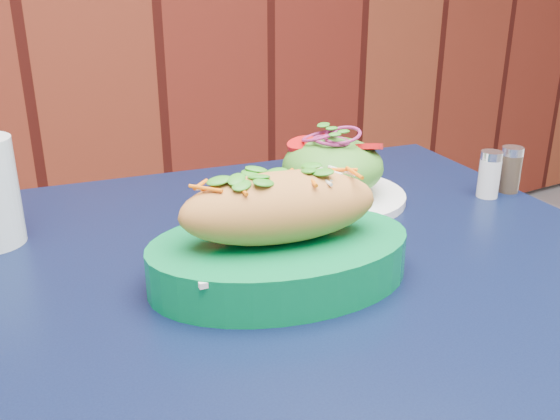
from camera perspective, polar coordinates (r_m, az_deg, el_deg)
cafe_table at (r=0.77m, az=2.83°, el=-10.91°), size 0.92×0.92×0.75m
banh_mi_basket at (r=0.67m, az=-0.03°, el=-2.71°), size 0.32×0.24×0.13m
salad_plate at (r=0.91m, az=4.81°, el=3.46°), size 0.21×0.21×0.11m
salt_shaker at (r=0.97m, az=18.60°, el=3.12°), size 0.03×0.03×0.07m
pepper_shaker at (r=1.00m, az=20.31°, el=3.49°), size 0.03×0.03×0.07m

